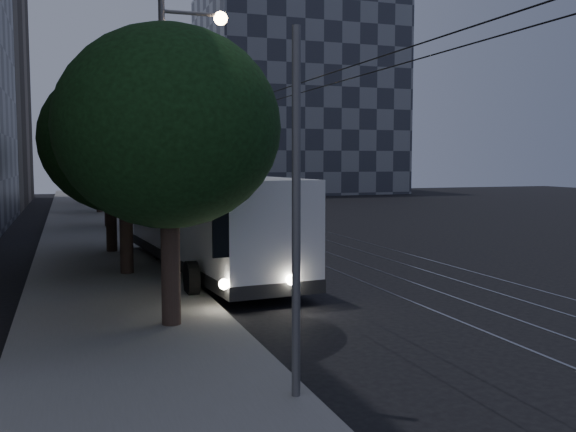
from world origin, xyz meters
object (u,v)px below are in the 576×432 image
at_px(car_white_b, 163,209).
at_px(streetlamp_far, 128,131).
at_px(car_white_d, 137,200).
at_px(car_white_c, 140,205).
at_px(streetlamp_near, 176,113).
at_px(pickup_silver, 195,222).
at_px(trolleybus, 206,220).
at_px(car_white_a, 174,220).

xyz_separation_m(car_white_b, streetlamp_far, (-2.09, 0.97, 5.20)).
distance_m(car_white_b, car_white_d, 9.69).
height_order(car_white_c, streetlamp_far, streetlamp_far).
bearing_deg(car_white_b, streetlamp_near, -113.61).
distance_m(pickup_silver, streetlamp_near, 12.51).
relative_size(car_white_b, car_white_d, 1.13).
distance_m(pickup_silver, car_white_d, 21.05).
bearing_deg(car_white_b, car_white_d, 77.45).
bearing_deg(car_white_d, trolleybus, -86.93).
relative_size(trolleybus, car_white_c, 3.24).
relative_size(car_white_b, streetlamp_near, 0.53).
relative_size(car_white_d, streetlamp_near, 0.46).
xyz_separation_m(car_white_b, car_white_c, (-1.00, 4.27, -0.00)).
xyz_separation_m(pickup_silver, car_white_a, (-0.54, 3.14, -0.14)).
height_order(car_white_a, streetlamp_far, streetlamp_far).
bearing_deg(pickup_silver, car_white_b, 90.62).
distance_m(trolleybus, car_white_d, 30.49).
distance_m(trolleybus, car_white_b, 20.88).
xyz_separation_m(car_white_a, car_white_c, (-0.47, 12.51, -0.02)).
bearing_deg(trolleybus, car_white_a, 80.91).
height_order(car_white_b, streetlamp_near, streetlamp_near).
xyz_separation_m(pickup_silver, streetlamp_far, (-2.09, 12.35, 5.04)).
relative_size(trolleybus, car_white_b, 2.85).
height_order(car_white_a, streetlamp_near, streetlamp_near).
height_order(trolleybus, pickup_silver, trolleybus).
distance_m(pickup_silver, car_white_c, 15.68).
bearing_deg(car_white_a, car_white_b, 64.94).
xyz_separation_m(pickup_silver, car_white_c, (-1.00, 15.65, -0.16)).
bearing_deg(car_white_c, trolleybus, -87.55).
xyz_separation_m(trolleybus, pickup_silver, (1.40, 9.42, -0.98)).
xyz_separation_m(trolleybus, car_white_b, (1.40, 20.80, -1.14)).
xyz_separation_m(trolleybus, streetlamp_far, (-0.69, 21.77, 4.06)).
bearing_deg(car_white_a, car_white_d, 69.26).
bearing_deg(streetlamp_near, car_white_b, 83.21).
bearing_deg(car_white_b, trolleybus, -110.68).
height_order(car_white_b, car_white_d, car_white_d).
bearing_deg(streetlamp_far, car_white_b, -24.95).
relative_size(streetlamp_near, streetlamp_far, 0.91).
bearing_deg(streetlamp_near, pickup_silver, 76.58).
bearing_deg(car_white_d, car_white_c, -88.62).
xyz_separation_m(trolleybus, car_white_d, (0.68, 30.46, -1.12)).
distance_m(pickup_silver, car_white_a, 3.19).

